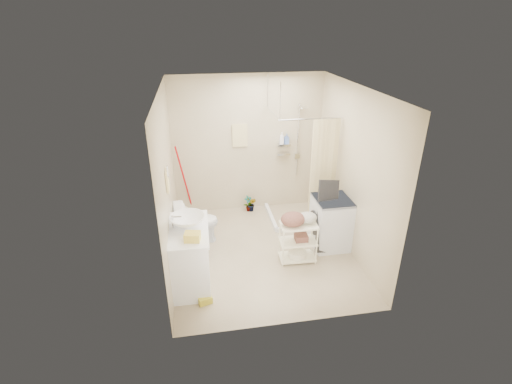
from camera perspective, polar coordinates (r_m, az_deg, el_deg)
The scene contains 23 objects.
floor at distance 6.13m, azimuth 1.10°, elevation -9.11°, with size 3.20×3.20×0.00m, color tan.
ceiling at distance 5.14m, azimuth 1.34°, elevation 15.60°, with size 2.80×3.20×0.04m, color silver.
wall_back at distance 6.99m, azimuth -1.26°, elevation 7.21°, with size 2.80×0.04×2.60m, color beige.
wall_front at distance 4.12m, azimuth 5.40°, elevation -6.50°, with size 2.80×0.04×2.60m, color beige.
wall_left at distance 5.44m, azimuth -13.44°, elevation 1.11°, with size 0.04×3.20×2.60m, color beige.
wall_right at distance 5.91m, azimuth 14.67°, elevation 2.96°, with size 0.04×3.20×2.60m, color beige.
vanity at distance 5.33m, azimuth -10.19°, elevation -9.68°, with size 0.57×1.01×0.89m, color white.
sink at distance 5.09m, azimuth -10.48°, elevation -4.46°, with size 0.48×0.48×0.16m, color white.
counter_basket at distance 4.80m, azimuth -9.76°, elevation -6.78°, with size 0.20×0.16×0.11m, color #EFD44D.
floor_basket at distance 5.19m, azimuth -7.90°, elevation -15.88°, with size 0.26×0.20×0.14m, color gold.
toilet at distance 6.30m, azimuth -9.12°, elevation -4.62°, with size 0.40×0.71×0.72m, color white.
mop at distance 7.05m, azimuth -11.35°, elevation 1.72°, with size 0.13×0.13×1.42m, color #B40409, non-canonical shape.
potted_plant_a at distance 7.26m, azimuth -1.20°, elevation -1.81°, with size 0.17×0.12×0.32m, color brown.
potted_plant_b at distance 7.27m, azimuth -0.64°, elevation -1.91°, with size 0.16×0.13×0.29m, color brown.
hanging_towel at distance 6.89m, azimuth -2.50°, elevation 8.67°, with size 0.28×0.03×0.42m, color beige.
towel_ring at distance 5.19m, azimuth -13.51°, elevation 1.95°, with size 0.04×0.22×0.34m, color #FDE697, non-canonical shape.
tp_holder at distance 5.73m, azimuth -12.45°, elevation -3.96°, with size 0.08×0.12×0.14m, color silver, non-canonical shape.
shower at distance 6.74m, azimuth 6.65°, elevation 4.09°, with size 1.10×1.10×2.10m, color silver, non-canonical shape.
shampoo_bottle_a at distance 6.97m, azimuth 3.99°, elevation 8.25°, with size 0.09×0.09×0.22m, color white.
shampoo_bottle_b at distance 7.03m, azimuth 4.74°, elevation 8.19°, with size 0.08×0.08×0.18m, color #4C6AB2.
washing_machine at distance 6.20m, azimuth 11.55°, elevation -4.60°, with size 0.58×0.60×0.86m, color silver.
laundry_rack at distance 5.77m, azimuth 6.49°, elevation -7.15°, with size 0.56×0.33×0.77m, color white, non-canonical shape.
ironing_board at distance 5.99m, azimuth 10.87°, elevation -3.71°, with size 0.34×0.10×1.21m, color black, non-canonical shape.
Camera 1 is at (-0.97, -4.97, 3.46)m, focal length 26.00 mm.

